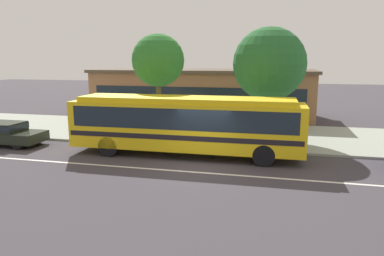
% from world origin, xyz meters
% --- Properties ---
extents(ground_plane, '(120.00, 120.00, 0.00)m').
position_xyz_m(ground_plane, '(0.00, 0.00, 0.00)').
color(ground_plane, '#3C383E').
extents(sidewalk_slab, '(60.00, 8.00, 0.12)m').
position_xyz_m(sidewalk_slab, '(0.00, 7.17, 0.06)').
color(sidewalk_slab, '#979D90').
rests_on(sidewalk_slab, ground_plane).
extents(lane_stripe_center, '(56.00, 0.16, 0.01)m').
position_xyz_m(lane_stripe_center, '(0.00, -0.80, 0.00)').
color(lane_stripe_center, silver).
rests_on(lane_stripe_center, ground_plane).
extents(transit_bus, '(11.47, 2.61, 2.93)m').
position_xyz_m(transit_bus, '(-1.16, 1.82, 1.70)').
color(transit_bus, gold).
rests_on(transit_bus, ground_plane).
extents(sedan_behind_bus, '(4.62, 1.85, 1.29)m').
position_xyz_m(sedan_behind_bus, '(-11.78, 1.58, 0.72)').
color(sedan_behind_bus, black).
rests_on(sedan_behind_bus, ground_plane).
extents(pedestrian_waiting_near_sign, '(0.42, 0.42, 1.75)m').
position_xyz_m(pedestrian_waiting_near_sign, '(3.70, 4.02, 1.15)').
color(pedestrian_waiting_near_sign, '#716B4D').
rests_on(pedestrian_waiting_near_sign, sidewalk_slab).
extents(pedestrian_walking_along_curb, '(0.36, 0.36, 1.66)m').
position_xyz_m(pedestrian_walking_along_curb, '(-2.41, 5.31, 1.09)').
color(pedestrian_walking_along_curb, slate).
rests_on(pedestrian_walking_along_curb, sidewalk_slab).
extents(pedestrian_standing_by_tree, '(0.43, 0.43, 1.65)m').
position_xyz_m(pedestrian_standing_by_tree, '(-5.28, 4.56, 1.08)').
color(pedestrian_standing_by_tree, '#7A7259').
rests_on(pedestrian_standing_by_tree, sidewalk_slab).
extents(bus_stop_sign, '(0.08, 0.44, 2.66)m').
position_xyz_m(bus_stop_sign, '(2.76, 3.53, 1.82)').
color(bus_stop_sign, gray).
rests_on(bus_stop_sign, sidewalk_slab).
extents(street_tree_near_stop, '(3.09, 3.09, 6.11)m').
position_xyz_m(street_tree_near_stop, '(-3.74, 5.31, 4.65)').
color(street_tree_near_stop, brown).
rests_on(street_tree_near_stop, sidewalk_slab).
extents(street_tree_mid_block, '(4.25, 4.25, 6.48)m').
position_xyz_m(street_tree_mid_block, '(2.64, 6.52, 4.46)').
color(street_tree_mid_block, brown).
rests_on(street_tree_mid_block, sidewalk_slab).
extents(station_building, '(18.04, 7.08, 3.91)m').
position_xyz_m(station_building, '(-2.92, 14.63, 1.97)').
color(station_building, '#906040').
rests_on(station_building, ground_plane).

